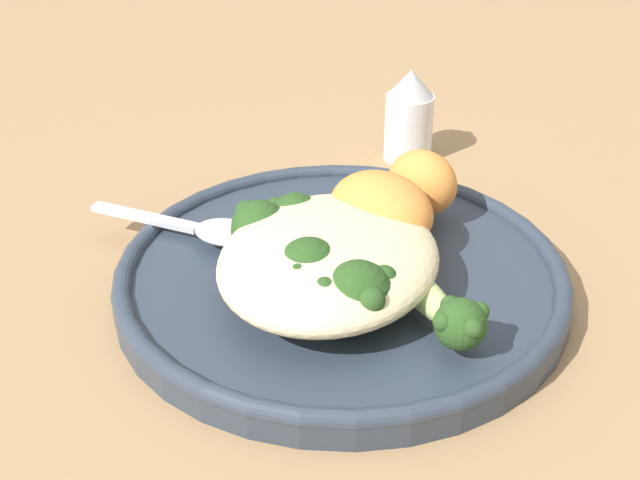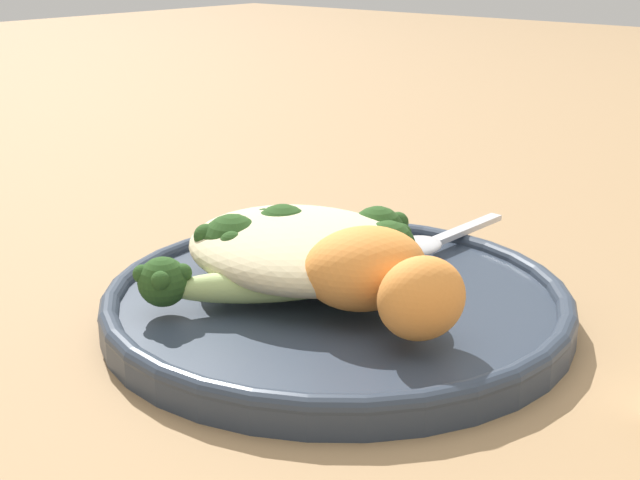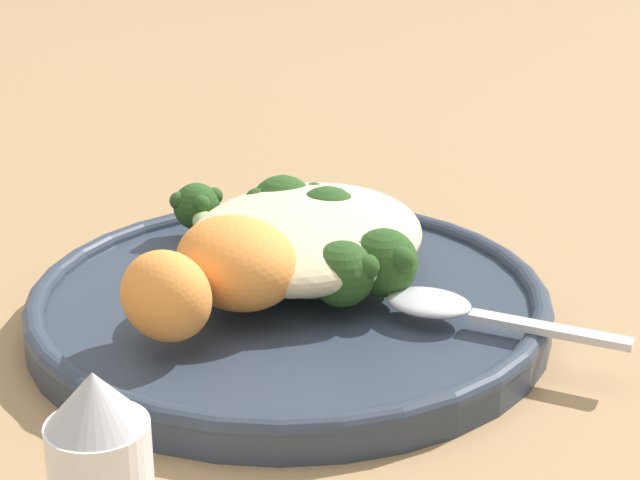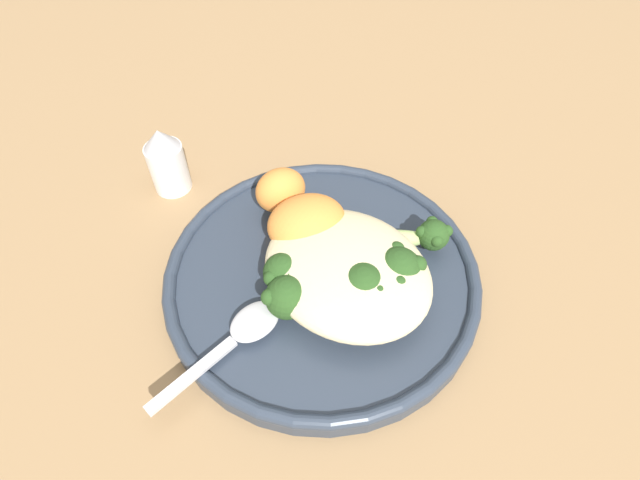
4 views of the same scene
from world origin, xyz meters
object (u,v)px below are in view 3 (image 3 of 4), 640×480
Objects in this scene: broccoli_stalk_3 at (316,230)px; broccoli_stalk_1 at (361,266)px; broccoli_stalk_5 at (213,227)px; sweet_potato_chunk_0 at (243,264)px; sweet_potato_chunk_1 at (166,296)px; broccoli_stalk_4 at (281,214)px; salt_shaker at (100,464)px; plate at (289,303)px; broccoli_stalk_2 at (321,245)px; broccoli_stalk_0 at (323,275)px; spoon at (450,307)px; quinoa_mound at (306,235)px.

broccoli_stalk_1 is at bearing -114.52° from broccoli_stalk_3.
sweet_potato_chunk_0 is at bearing 172.00° from broccoli_stalk_5.
broccoli_stalk_5 is 2.03× the size of sweet_potato_chunk_1.
salt_shaker is at bearing 176.75° from broccoli_stalk_4.
broccoli_stalk_2 is at bearing 160.12° from plate.
broccoli_stalk_1 reaches higher than broccoli_stalk_5.
broccoli_stalk_3 is 0.24m from salt_shaker.
salt_shaker is at bearing -115.42° from broccoli_stalk_1.
broccoli_stalk_1 is at bearing 125.89° from sweet_potato_chunk_0.
sweet_potato_chunk_1 is (0.07, -0.05, 0.01)m from broccoli_stalk_0.
broccoli_stalk_2 is at bearing -178.33° from salt_shaker.
spoon is at bearing -98.10° from broccoli_stalk_3.
broccoli_stalk_3 is 1.35× the size of salt_shaker.
broccoli_stalk_5 is (-0.01, -0.06, -0.01)m from quinoa_mound.
broccoli_stalk_2 is 1.19× the size of salt_shaker.
plate is at bearing -169.32° from broccoli_stalk_2.
broccoli_stalk_1 reaches higher than spoon.
broccoli_stalk_1 is at bearing 141.04° from sweet_potato_chunk_1.
salt_shaker reaches higher than sweet_potato_chunk_1.
quinoa_mound is 0.23m from salt_shaker.
broccoli_stalk_1 is 0.98× the size of broccoli_stalk_5.
broccoli_stalk_4 reaches higher than quinoa_mound.
broccoli_stalk_4 is 0.26m from salt_shaker.
broccoli_stalk_3 is at bearing -134.00° from broccoli_stalk_5.
quinoa_mound is 1.85× the size of broccoli_stalk_0.
broccoli_stalk_2 is at bearing 160.24° from sweet_potato_chunk_1.
sweet_potato_chunk_1 reaches higher than broccoli_stalk_0.
sweet_potato_chunk_1 is 0.39× the size of spoon.
spoon is at bearing -149.67° from broccoli_stalk_5.
quinoa_mound is at bearing -176.66° from plate.
broccoli_stalk_2 reaches higher than spoon.
broccoli_stalk_5 is (-0.01, -0.07, -0.00)m from broccoli_stalk_2.
sweet_potato_chunk_0 is (0.06, -0.01, 0.00)m from quinoa_mound.
broccoli_stalk_4 is at bearing 83.87° from broccoli_stalk_2.
broccoli_stalk_4 is at bearing -110.03° from broccoli_stalk_5.
spoon is (-0.01, 0.07, -0.01)m from broccoli_stalk_0.
broccoli_stalk_2 reaches higher than broccoli_stalk_5.
plate is 3.49× the size of broccoli_stalk_0.
broccoli_stalk_0 is 0.05m from broccoli_stalk_3.
sweet_potato_chunk_0 is (0.02, -0.04, 0.01)m from broccoli_stalk_0.
salt_shaker reaches higher than quinoa_mound.
broccoli_stalk_0 is 0.09m from sweet_potato_chunk_1.
broccoli_stalk_5 is 0.16m from spoon.
quinoa_mound is at bearing -145.67° from broccoli_stalk_4.
broccoli_stalk_0 is 1.08× the size of salt_shaker.
broccoli_stalk_2 is at bearing -139.71° from broccoli_stalk_4.
salt_shaker reaches higher than broccoli_stalk_0.
sweet_potato_chunk_1 reaches higher than broccoli_stalk_2.
broccoli_stalk_4 is at bearing 126.40° from broccoli_stalk_1.
quinoa_mound is at bearing 104.79° from broccoli_stalk_2.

